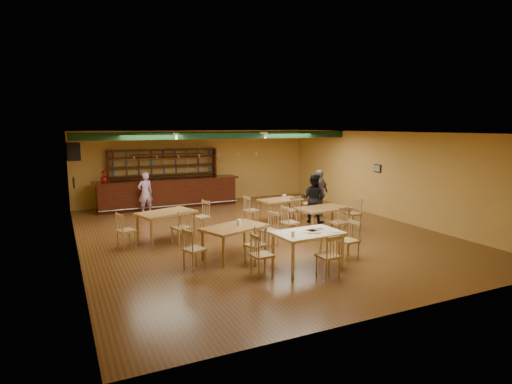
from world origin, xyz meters
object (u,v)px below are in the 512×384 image
dining_table_d (323,220)px  near_table (308,249)px  bar_counter (169,193)px  patron_bar (145,193)px  dining_table_b (281,210)px  dining_table_a (167,225)px  patron_right_a (313,198)px  dining_table_c (235,242)px

dining_table_d → near_table: 3.23m
bar_counter → patron_bar: bearing=-141.9°
dining_table_b → near_table: 4.88m
bar_counter → dining_table_d: (3.25, -5.94, -0.18)m
dining_table_a → patron_bar: 3.82m
dining_table_d → near_table: bearing=-135.5°
bar_counter → patron_right_a: (3.73, -4.66, 0.25)m
bar_counter → patron_bar: (-1.05, -0.83, 0.20)m
patron_right_a → patron_bar: bearing=15.8°
dining_table_a → bar_counter: bearing=57.4°
bar_counter → patron_right_a: 5.97m
dining_table_b → bar_counter: bearing=120.9°
dining_table_c → dining_table_d: size_ratio=1.01×
dining_table_c → near_table: bearing=-67.7°
near_table → patron_right_a: patron_right_a is taller
dining_table_c → patron_right_a: 4.51m
bar_counter → near_table: bearing=-82.2°
dining_table_b → dining_table_c: (-3.01, -3.17, 0.03)m
near_table → dining_table_a: bearing=118.1°
dining_table_a → patron_right_a: (4.91, -0.04, 0.42)m
dining_table_b → near_table: bearing=-117.5°
bar_counter → dining_table_d: bar_counter is taller
dining_table_d → patron_right_a: 1.43m
near_table → patron_right_a: (2.57, 3.74, 0.41)m
near_table → patron_right_a: bearing=51.9°
dining_table_a → dining_table_b: bearing=-7.8°
bar_counter → patron_right_a: size_ratio=3.47×
bar_counter → dining_table_b: size_ratio=3.94×
dining_table_a → dining_table_c: (1.10, -2.42, -0.00)m
bar_counter → dining_table_a: bar_counter is taller
patron_bar → patron_right_a: 6.13m
dining_table_d → patron_bar: 6.69m
dining_table_b → dining_table_d: (0.32, -2.08, 0.03)m
bar_counter → near_table: (1.16, -8.41, -0.16)m
patron_bar → patron_right_a: size_ratio=0.94×
bar_counter → near_table: 8.49m
patron_bar → dining_table_b: bearing=131.1°
dining_table_b → near_table: near_table is taller
dining_table_b → patron_bar: patron_bar is taller
bar_counter → near_table: size_ratio=3.72×
dining_table_c → dining_table_d: bearing=-1.6°
dining_table_a → dining_table_d: size_ratio=1.02×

